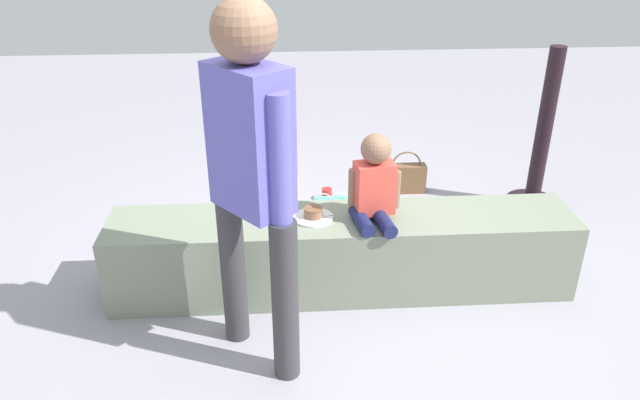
# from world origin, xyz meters

# --- Properties ---
(ground_plane) EXTENTS (12.00, 12.00, 0.00)m
(ground_plane) POSITION_xyz_m (0.00, 0.00, 0.00)
(ground_plane) COLOR #9894A0
(concrete_ledge) EXTENTS (2.58, 0.45, 0.46)m
(concrete_ledge) POSITION_xyz_m (0.00, 0.00, 0.23)
(concrete_ledge) COLOR gray
(concrete_ledge) RESTS_ON ground_plane
(child_seated) EXTENTS (0.28, 0.33, 0.48)m
(child_seated) POSITION_xyz_m (0.16, -0.03, 0.67)
(child_seated) COLOR #171F4D
(child_seated) RESTS_ON concrete_ledge
(adult_standing) EXTENTS (0.39, 0.41, 1.71)m
(adult_standing) POSITION_xyz_m (-0.45, -0.54, 1.03)
(adult_standing) COLOR #363538
(adult_standing) RESTS_ON ground_plane
(cake_plate) EXTENTS (0.22, 0.22, 0.07)m
(cake_plate) POSITION_xyz_m (-0.16, 0.00, 0.48)
(cake_plate) COLOR white
(cake_plate) RESTS_ON concrete_ledge
(gift_bag) EXTENTS (0.23, 0.10, 0.29)m
(gift_bag) POSITION_xyz_m (-0.01, 0.65, 0.13)
(gift_bag) COLOR #59C6B2
(gift_bag) RESTS_ON ground_plane
(railing_post) EXTENTS (0.36, 0.36, 1.16)m
(railing_post) POSITION_xyz_m (1.50, 0.96, 0.44)
(railing_post) COLOR black
(railing_post) RESTS_ON ground_plane
(water_bottle_near_gift) EXTENTS (0.07, 0.07, 0.24)m
(water_bottle_near_gift) POSITION_xyz_m (-0.24, 1.14, 0.11)
(water_bottle_near_gift) COLOR silver
(water_bottle_near_gift) RESTS_ON ground_plane
(party_cup_red) EXTENTS (0.07, 0.07, 0.09)m
(party_cup_red) POSITION_xyz_m (-0.00, 1.13, 0.05)
(party_cup_red) COLOR red
(party_cup_red) RESTS_ON ground_plane
(cake_box_white) EXTENTS (0.31, 0.27, 0.12)m
(cake_box_white) POSITION_xyz_m (-0.56, 0.63, 0.06)
(cake_box_white) COLOR white
(cake_box_white) RESTS_ON ground_plane
(handbag_black_leather) EXTENTS (0.29, 0.11, 0.32)m
(handbag_black_leather) POSITION_xyz_m (0.33, 0.46, 0.11)
(handbag_black_leather) COLOR black
(handbag_black_leather) RESTS_ON ground_plane
(handbag_brown_canvas) EXTENTS (0.30, 0.10, 0.33)m
(handbag_brown_canvas) POSITION_xyz_m (0.61, 1.24, 0.12)
(handbag_brown_canvas) COLOR brown
(handbag_brown_canvas) RESTS_ON ground_plane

